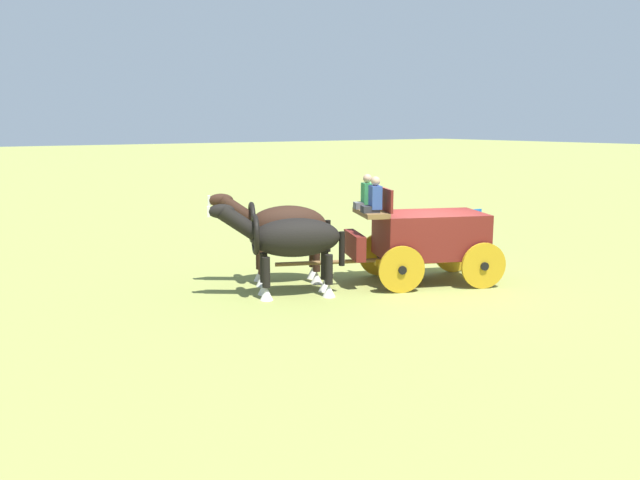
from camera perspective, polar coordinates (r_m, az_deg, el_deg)
ground_plane at (r=16.31m, az=9.70°, el=-3.68°), size 220.00×220.00×0.00m
show_wagon at (r=16.01m, az=9.29°, el=0.39°), size 5.42×3.05×2.70m
draft_horse_near at (r=14.49m, az=-2.75°, el=-0.01°), size 2.97×1.70×2.17m
draft_horse_off at (r=15.75m, az=-3.41°, el=1.11°), size 2.90×1.70×2.27m
sponsor_banner at (r=21.14m, az=10.88°, el=1.02°), size 3.18×0.46×1.10m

